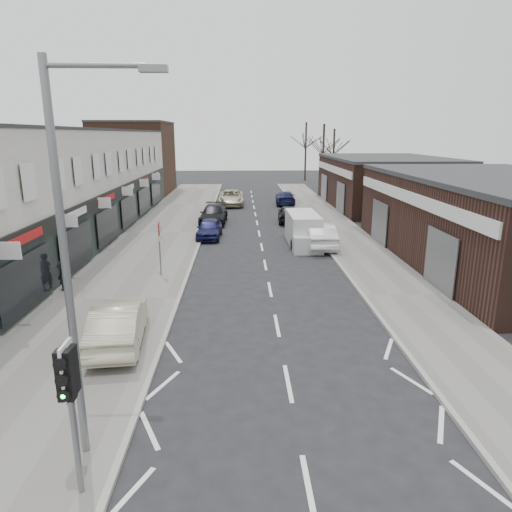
{
  "coord_description": "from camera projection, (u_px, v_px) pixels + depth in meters",
  "views": [
    {
      "loc": [
        -1.3,
        -9.41,
        6.76
      ],
      "look_at": [
        -0.76,
        6.13,
        2.6
      ],
      "focal_mm": 32.0,
      "sensor_mm": 36.0,
      "label": 1
    }
  ],
  "objects": [
    {
      "name": "warning_sign",
      "position": [
        160.0,
        233.0,
        21.72
      ],
      "size": [
        0.12,
        0.8,
        2.7
      ],
      "color": "slate",
      "rests_on": "pavement_left"
    },
    {
      "name": "traffic_light",
      "position": [
        69.0,
        385.0,
        8.16
      ],
      "size": [
        0.28,
        0.6,
        3.1
      ],
      "color": "slate",
      "rests_on": "pavement_left"
    },
    {
      "name": "parked_car_left_a",
      "position": [
        209.0,
        229.0,
        30.53
      ],
      "size": [
        1.7,
        3.89,
        1.3
      ],
      "primitive_type": "imported",
      "rotation": [
        0.0,
        0.0,
        -0.04
      ],
      "color": "#151742",
      "rests_on": "ground"
    },
    {
      "name": "sedan_on_pavement",
      "position": [
        118.0,
        323.0,
        14.79
      ],
      "size": [
        1.97,
        4.44,
        1.42
      ],
      "primitive_type": "imported",
      "rotation": [
        0.0,
        0.0,
        3.25
      ],
      "color": "#B9B094",
      "rests_on": "pavement_left"
    },
    {
      "name": "brick_block_far",
      "position": [
        135.0,
        159.0,
        52.84
      ],
      "size": [
        8.0,
        10.0,
        8.0
      ],
      "primitive_type": "cube",
      "color": "#4A2F20",
      "rests_on": "ground"
    },
    {
      "name": "white_van",
      "position": [
        303.0,
        230.0,
        28.65
      ],
      "size": [
        1.85,
        5.09,
        1.97
      ],
      "rotation": [
        0.0,
        0.0,
        0.02
      ],
      "color": "silver",
      "rests_on": "ground"
    },
    {
      "name": "parked_car_right_a",
      "position": [
        319.0,
        235.0,
        27.98
      ],
      "size": [
        1.66,
        4.69,
        1.54
      ],
      "primitive_type": "imported",
      "rotation": [
        0.0,
        0.0,
        3.14
      ],
      "color": "silver",
      "rests_on": "ground"
    },
    {
      "name": "street_lamp",
      "position": [
        73.0,
        249.0,
        8.76
      ],
      "size": [
        2.23,
        0.22,
        8.0
      ],
      "color": "slate",
      "rests_on": "pavement_left"
    },
    {
      "name": "parked_car_left_b",
      "position": [
        214.0,
        214.0,
        35.6
      ],
      "size": [
        2.18,
        4.97,
        1.42
      ],
      "primitive_type": "imported",
      "rotation": [
        0.0,
        0.0,
        -0.04
      ],
      "color": "black",
      "rests_on": "ground"
    },
    {
      "name": "pavement_left",
      "position": [
        163.0,
        233.0,
        31.88
      ],
      "size": [
        5.5,
        64.0,
        0.12
      ],
      "primitive_type": "cube",
      "color": "slate",
      "rests_on": "ground"
    },
    {
      "name": "parked_car_right_b",
      "position": [
        289.0,
        214.0,
        36.04
      ],
      "size": [
        1.88,
        4.13,
        1.37
      ],
      "primitive_type": "imported",
      "rotation": [
        0.0,
        0.0,
        3.08
      ],
      "color": "black",
      "rests_on": "ground"
    },
    {
      "name": "parked_car_left_c",
      "position": [
        231.0,
        198.0,
        44.69
      ],
      "size": [
        2.48,
        5.34,
        1.48
      ],
      "primitive_type": "imported",
      "rotation": [
        0.0,
        0.0,
        -0.0
      ],
      "color": "#B9B194",
      "rests_on": "ground"
    },
    {
      "name": "tree_far_b",
      "position": [
        332.0,
        185.0,
        63.39
      ],
      "size": [
        3.6,
        3.6,
        7.5
      ],
      "primitive_type": null,
      "color": "#382D26",
      "rests_on": "ground"
    },
    {
      "name": "shop_terrace_left",
      "position": [
        44.0,
        188.0,
        28.34
      ],
      "size": [
        8.0,
        41.0,
        7.1
      ],
      "primitive_type": "cube",
      "color": "silver",
      "rests_on": "ground"
    },
    {
      "name": "parked_car_right_c",
      "position": [
        285.0,
        198.0,
        45.19
      ],
      "size": [
        2.07,
        4.63,
        1.32
      ],
      "primitive_type": "imported",
      "rotation": [
        0.0,
        0.0,
        3.09
      ],
      "color": "#121539",
      "rests_on": "ground"
    },
    {
      "name": "pavement_right",
      "position": [
        340.0,
        232.0,
        32.29
      ],
      "size": [
        3.5,
        64.0,
        0.12
      ],
      "primitive_type": "cube",
      "color": "slate",
      "rests_on": "ground"
    },
    {
      "name": "pedestrian",
      "position": [
        64.0,
        272.0,
        19.83
      ],
      "size": [
        0.68,
        0.5,
        1.7
      ],
      "primitive_type": "imported",
      "rotation": [
        0.0,
        0.0,
        3.31
      ],
      "color": "black",
      "rests_on": "pavement_left"
    },
    {
      "name": "right_unit_far",
      "position": [
        385.0,
        183.0,
        43.54
      ],
      "size": [
        10.0,
        16.0,
        4.5
      ],
      "primitive_type": "cube",
      "color": "#361F18",
      "rests_on": "ground"
    },
    {
      "name": "tree_far_c",
      "position": [
        305.0,
        180.0,
        69.09
      ],
      "size": [
        3.6,
        3.6,
        8.5
      ],
      "primitive_type": null,
      "color": "#382D26",
      "rests_on": "ground"
    },
    {
      "name": "right_unit_near",
      "position": [
        500.0,
        222.0,
        24.23
      ],
      "size": [
        10.0,
        18.0,
        4.5
      ],
      "primitive_type": "cube",
      "color": "#361F18",
      "rests_on": "ground"
    },
    {
      "name": "ground",
      "position": [
        297.0,
        427.0,
        10.88
      ],
      "size": [
        160.0,
        160.0,
        0.0
      ],
      "primitive_type": "plane",
      "color": "black",
      "rests_on": "ground"
    },
    {
      "name": "tree_far_a",
      "position": [
        322.0,
        190.0,
        57.52
      ],
      "size": [
        3.6,
        3.6,
        8.0
      ],
      "primitive_type": null,
      "color": "#382D26",
      "rests_on": "ground"
    }
  ]
}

